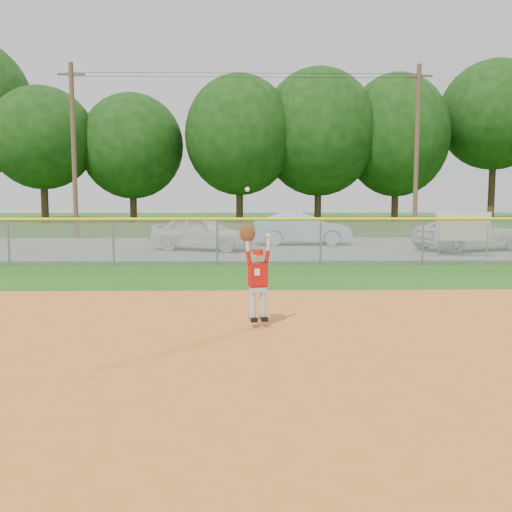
% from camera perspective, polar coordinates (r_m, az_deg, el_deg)
% --- Properties ---
extents(ground, '(120.00, 120.00, 0.00)m').
position_cam_1_polar(ground, '(8.66, -6.93, -9.35)').
color(ground, '#1F4F12').
rests_on(ground, ground).
extents(clay_infield, '(24.00, 16.00, 0.04)m').
position_cam_1_polar(clay_infield, '(5.84, -9.96, -17.09)').
color(clay_infield, '#BC6422').
rests_on(clay_infield, ground).
extents(parking_strip, '(44.00, 10.00, 0.03)m').
position_cam_1_polar(parking_strip, '(24.42, -3.23, 0.86)').
color(parking_strip, slate).
rests_on(parking_strip, ground).
extents(car_white_a, '(4.50, 3.01, 1.42)m').
position_cam_1_polar(car_white_a, '(23.18, -5.37, 2.36)').
color(car_white_a, white).
rests_on(car_white_a, parking_strip).
extents(car_blue, '(4.36, 1.66, 1.42)m').
position_cam_1_polar(car_blue, '(25.61, 4.61, 2.73)').
color(car_blue, '#97C0E1').
rests_on(car_blue, parking_strip).
extents(car_white_b, '(5.16, 3.73, 1.31)m').
position_cam_1_polar(car_white_b, '(24.68, 20.68, 2.08)').
color(car_white_b, white).
rests_on(car_white_b, parking_strip).
extents(sponsor_sign, '(1.84, 0.47, 1.67)m').
position_cam_1_polar(sponsor_sign, '(21.80, 20.01, 2.70)').
color(sponsor_sign, gray).
rests_on(sponsor_sign, ground).
extents(outfield_fence, '(40.06, 0.10, 1.55)m').
position_cam_1_polar(outfield_fence, '(18.37, -3.89, 1.78)').
color(outfield_fence, gray).
rests_on(outfield_fence, ground).
extents(power_lines, '(19.40, 0.24, 9.00)m').
position_cam_1_polar(power_lines, '(30.39, -0.97, 10.74)').
color(power_lines, '#4C3823').
rests_on(power_lines, ground).
extents(tree_line, '(62.37, 13.00, 14.43)m').
position_cam_1_polar(tree_line, '(46.49, -1.13, 12.74)').
color(tree_line, '#422D1C').
rests_on(tree_line, ground).
extents(ballplayer, '(0.55, 0.29, 2.29)m').
position_cam_1_polar(ballplayer, '(9.71, 0.04, -1.71)').
color(ballplayer, silver).
rests_on(ballplayer, ground).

